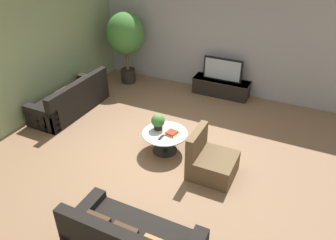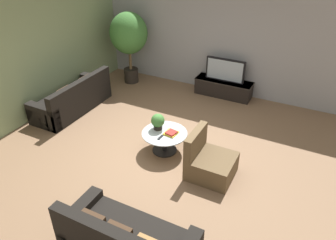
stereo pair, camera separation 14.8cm
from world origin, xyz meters
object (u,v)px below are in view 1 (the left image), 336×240
Objects in this scene: television at (223,70)px; potted_plant_tabletop at (158,121)px; coffee_table at (165,138)px; couch_by_wall at (71,101)px; armchair_wicker at (210,161)px; media_console at (221,87)px; potted_palm_tall at (126,36)px.

television is 3.08× the size of potted_plant_tabletop.
television reaches higher than coffee_table.
potted_plant_tabletop is at bearing 159.89° from coffee_table.
couch_by_wall is at bearing 170.26° from coffee_table.
television reaches higher than armchair_wicker.
coffee_table is (-0.24, -2.91, 0.07)m from media_console.
armchair_wicker is (1.05, -0.28, -0.03)m from coffee_table.
potted_palm_tall is at bearing -172.07° from television.
couch_by_wall is at bearing -140.97° from television.
television is at bearing 85.34° from coffee_table.
potted_plant_tabletop reaches higher than media_console.
media_console is 1.74× the size of armchair_wicker.
television is at bearing 129.03° from couch_by_wall.
media_console is 1.66× the size of coffee_table.
potted_plant_tabletop is at bearing 74.39° from armchair_wicker.
potted_palm_tall is (0.34, 2.06, 1.07)m from couch_by_wall.
media_console is 3.29m from armchair_wicker.
couch_by_wall is (-3.00, -2.43, -0.44)m from television.
potted_plant_tabletop is at bearing -98.45° from television.
couch_by_wall is 1.04× the size of potted_palm_tall.
potted_palm_tall is at bearing 133.68° from coffee_table.
potted_palm_tall is at bearing 132.19° from potted_plant_tabletop.
couch_by_wall is at bearing -140.95° from media_console.
potted_palm_tall reaches higher than television.
potted_palm_tall is at bearing 170.62° from couch_by_wall.
armchair_wicker is at bearing 78.85° from couch_by_wall.
potted_palm_tall is at bearing -172.04° from media_console.
media_console is at bearing 81.56° from potted_plant_tabletop.
couch_by_wall is at bearing 78.85° from armchair_wicker.
media_console is 2.90m from potted_plant_tabletop.
potted_palm_tall reaches higher than couch_by_wall.
coffee_table is 0.46× the size of potted_palm_tall.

